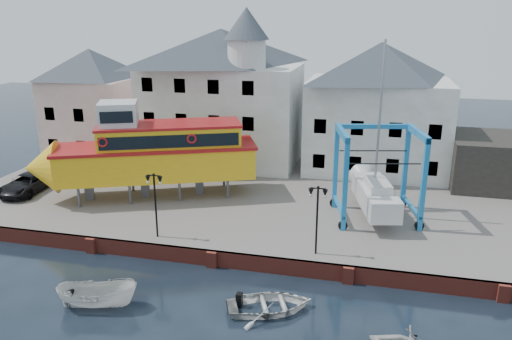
# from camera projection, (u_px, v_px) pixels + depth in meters

# --- Properties ---
(ground) EXTENTS (140.00, 140.00, 0.00)m
(ground) POSITION_uv_depth(u_px,v_px,m) (212.00, 267.00, 29.77)
(ground) COLOR black
(ground) RESTS_ON ground
(hardstanding) EXTENTS (44.00, 22.00, 1.00)m
(hardstanding) POSITION_uv_depth(u_px,v_px,m) (256.00, 196.00, 39.82)
(hardstanding) COLOR #5F5B58
(hardstanding) RESTS_ON ground
(quay_wall) EXTENTS (44.00, 0.47, 1.00)m
(quay_wall) POSITION_uv_depth(u_px,v_px,m) (213.00, 258.00, 29.72)
(quay_wall) COLOR maroon
(quay_wall) RESTS_ON ground
(building_pink) EXTENTS (8.00, 7.00, 10.30)m
(building_pink) POSITION_uv_depth(u_px,v_px,m) (93.00, 103.00, 48.66)
(building_pink) COLOR #D19E96
(building_pink) RESTS_ON hardstanding
(building_white_main) EXTENTS (14.00, 8.30, 14.00)m
(building_white_main) POSITION_uv_depth(u_px,v_px,m) (223.00, 95.00, 45.73)
(building_white_main) COLOR beige
(building_white_main) RESTS_ON hardstanding
(building_white_right) EXTENTS (12.00, 8.00, 11.20)m
(building_white_right) POSITION_uv_depth(u_px,v_px,m) (377.00, 108.00, 43.41)
(building_white_right) COLOR beige
(building_white_right) RESTS_ON hardstanding
(shed_dark) EXTENTS (8.00, 7.00, 4.00)m
(shed_dark) POSITION_uv_depth(u_px,v_px,m) (501.00, 162.00, 40.39)
(shed_dark) COLOR black
(shed_dark) RESTS_ON hardstanding
(lamp_post_left) EXTENTS (1.12, 0.32, 4.20)m
(lamp_post_left) POSITION_uv_depth(u_px,v_px,m) (155.00, 189.00, 30.53)
(lamp_post_left) COLOR black
(lamp_post_left) RESTS_ON hardstanding
(lamp_post_right) EXTENTS (1.12, 0.32, 4.20)m
(lamp_post_right) POSITION_uv_depth(u_px,v_px,m) (318.00, 203.00, 28.29)
(lamp_post_right) COLOR black
(lamp_post_right) RESTS_ON hardstanding
(tour_boat) EXTENTS (17.12, 10.29, 7.36)m
(tour_boat) POSITION_uv_depth(u_px,v_px,m) (143.00, 153.00, 37.38)
(tour_boat) COLOR #59595E
(tour_boat) RESTS_ON hardstanding
(travel_lift) EXTENTS (6.40, 8.14, 11.92)m
(travel_lift) POSITION_uv_depth(u_px,v_px,m) (374.00, 187.00, 34.45)
(travel_lift) COLOR #1B73B0
(travel_lift) RESTS_ON hardstanding
(van) EXTENTS (2.76, 5.39, 1.45)m
(van) POSITION_uv_depth(u_px,v_px,m) (27.00, 183.00, 39.07)
(van) COLOR black
(van) RESTS_ON hardstanding
(motorboat_a) EXTENTS (4.40, 2.50, 1.60)m
(motorboat_a) POSITION_uv_depth(u_px,v_px,m) (99.00, 307.00, 25.66)
(motorboat_a) COLOR silver
(motorboat_a) RESTS_ON ground
(motorboat_b) EXTENTS (5.23, 4.56, 0.90)m
(motorboat_b) POSITION_uv_depth(u_px,v_px,m) (270.00, 310.00, 25.38)
(motorboat_b) COLOR silver
(motorboat_b) RESTS_ON ground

